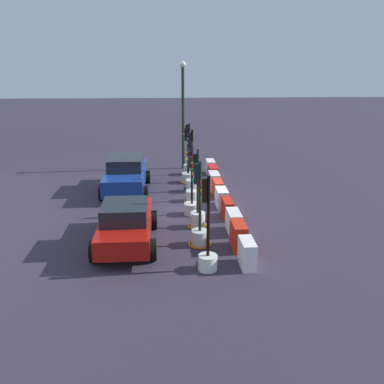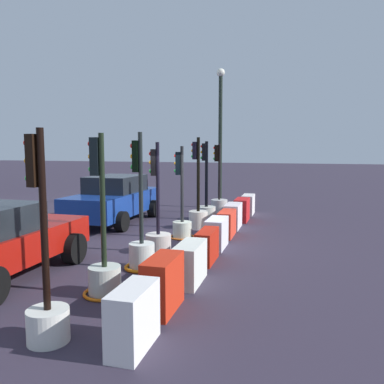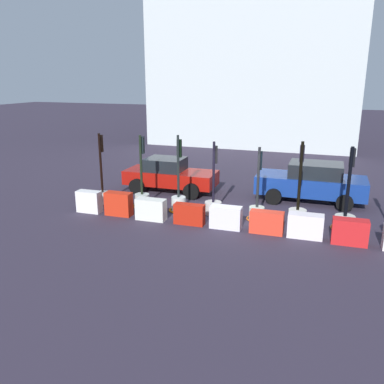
% 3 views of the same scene
% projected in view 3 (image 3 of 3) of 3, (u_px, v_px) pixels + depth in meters
% --- Properties ---
extents(ground_plane, '(120.00, 120.00, 0.00)m').
position_uv_depth(ground_plane, '(231.00, 220.00, 15.07)').
color(ground_plane, '#312939').
extents(traffic_light_0, '(0.59, 0.59, 2.98)m').
position_uv_depth(traffic_light_0, '(102.00, 189.00, 17.03)').
color(traffic_light_0, silver).
rests_on(traffic_light_0, ground_plane).
extents(traffic_light_1, '(0.81, 0.81, 2.98)m').
position_uv_depth(traffic_light_1, '(142.00, 194.00, 16.56)').
color(traffic_light_1, beige).
rests_on(traffic_light_1, ground_plane).
extents(traffic_light_2, '(0.80, 0.80, 3.05)m').
position_uv_depth(traffic_light_2, '(179.00, 198.00, 16.00)').
color(traffic_light_2, silver).
rests_on(traffic_light_2, ground_plane).
extents(traffic_light_3, '(0.66, 0.66, 2.85)m').
position_uv_depth(traffic_light_3, '(213.00, 201.00, 15.68)').
color(traffic_light_3, beige).
rests_on(traffic_light_3, ground_plane).
extents(traffic_light_4, '(0.76, 0.76, 2.76)m').
position_uv_depth(traffic_light_4, '(257.00, 207.00, 15.04)').
color(traffic_light_4, beige).
rests_on(traffic_light_4, ground_plane).
extents(traffic_light_5, '(0.64, 0.64, 3.06)m').
position_uv_depth(traffic_light_5, '(298.00, 210.00, 14.45)').
color(traffic_light_5, silver).
rests_on(traffic_light_5, ground_plane).
extents(traffic_light_6, '(0.92, 0.92, 2.95)m').
position_uv_depth(traffic_light_6, '(345.00, 217.00, 14.07)').
color(traffic_light_6, beige).
rests_on(traffic_light_6, ground_plane).
extents(construction_barrier_0, '(0.98, 0.45, 0.86)m').
position_uv_depth(construction_barrier_0, '(89.00, 202.00, 15.90)').
color(construction_barrier_0, white).
rests_on(construction_barrier_0, ground_plane).
extents(construction_barrier_1, '(1.05, 0.47, 0.91)m').
position_uv_depth(construction_barrier_1, '(119.00, 204.00, 15.53)').
color(construction_barrier_1, red).
rests_on(construction_barrier_1, ground_plane).
extents(construction_barrier_2, '(1.14, 0.49, 0.81)m').
position_uv_depth(construction_barrier_2, '(151.00, 209.00, 15.04)').
color(construction_barrier_2, silver).
rests_on(construction_barrier_2, ground_plane).
extents(construction_barrier_3, '(1.12, 0.40, 0.76)m').
position_uv_depth(construction_barrier_3, '(189.00, 214.00, 14.58)').
color(construction_barrier_3, '#B71D0E').
rests_on(construction_barrier_3, ground_plane).
extents(construction_barrier_4, '(1.12, 0.50, 0.80)m').
position_uv_depth(construction_barrier_4, '(226.00, 217.00, 14.20)').
color(construction_barrier_4, silver).
rests_on(construction_barrier_4, ground_plane).
extents(construction_barrier_5, '(1.15, 0.45, 0.78)m').
position_uv_depth(construction_barrier_5, '(267.00, 222.00, 13.74)').
color(construction_barrier_5, red).
rests_on(construction_barrier_5, ground_plane).
extents(construction_barrier_6, '(1.16, 0.51, 0.82)m').
position_uv_depth(construction_barrier_6, '(305.00, 226.00, 13.35)').
color(construction_barrier_6, white).
rests_on(construction_barrier_6, ground_plane).
extents(construction_barrier_7, '(1.12, 0.50, 0.83)m').
position_uv_depth(construction_barrier_7, '(350.00, 232.00, 12.83)').
color(construction_barrier_7, red).
rests_on(construction_barrier_7, ground_plane).
extents(car_red_compact, '(4.28, 2.17, 1.57)m').
position_uv_depth(car_red_compact, '(170.00, 175.00, 18.73)').
color(car_red_compact, '#A0120B').
rests_on(car_red_compact, ground_plane).
extents(car_blue_estate, '(4.58, 2.27, 1.69)m').
position_uv_depth(car_blue_estate, '(311.00, 182.00, 17.22)').
color(car_blue_estate, navy).
rests_on(car_blue_estate, ground_plane).
extents(building_main_facade, '(16.30, 9.32, 12.57)m').
position_uv_depth(building_main_facade, '(258.00, 63.00, 32.03)').
color(building_main_facade, silver).
rests_on(building_main_facade, ground_plane).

